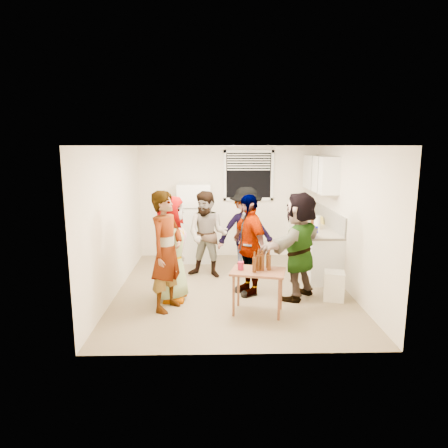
{
  "coord_description": "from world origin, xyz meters",
  "views": [
    {
      "loc": [
        -0.31,
        -6.72,
        2.5
      ],
      "look_at": [
        -0.15,
        0.15,
        1.15
      ],
      "focal_mm": 32.0,
      "sensor_mm": 36.0,
      "label": 1
    }
  ],
  "objects_px": {
    "kettle": "(308,223)",
    "guest_back_right": "(245,274)",
    "blue_cup": "(315,233)",
    "guest_orange": "(297,297)",
    "trash_bin": "(334,285)",
    "beer_bottle_counter": "(312,229)",
    "guest_black": "(248,293)",
    "refrigerator": "(195,222)",
    "guest_stripe": "(168,309)",
    "red_cup": "(241,270)",
    "guest_grey": "(172,299)",
    "serving_table": "(257,312)",
    "wine_bottle": "(307,219)",
    "guest_back_left": "(208,276)",
    "beer_bottle_table": "(261,270)"
  },
  "relations": [
    {
      "from": "guest_back_left",
      "to": "guest_black",
      "type": "xyz_separation_m",
      "value": [
        0.71,
        -0.92,
        0.0
      ]
    },
    {
      "from": "beer_bottle_counter",
      "to": "serving_table",
      "type": "relative_size",
      "value": 0.32
    },
    {
      "from": "kettle",
      "to": "guest_back_left",
      "type": "distance_m",
      "value": 2.4
    },
    {
      "from": "trash_bin",
      "to": "red_cup",
      "type": "distance_m",
      "value": 1.69
    },
    {
      "from": "kettle",
      "to": "trash_bin",
      "type": "bearing_deg",
      "value": -111.32
    },
    {
      "from": "wine_bottle",
      "to": "guest_back_left",
      "type": "distance_m",
      "value": 2.68
    },
    {
      "from": "kettle",
      "to": "beer_bottle_counter",
      "type": "xyz_separation_m",
      "value": [
        -0.05,
        -0.58,
        0.0
      ]
    },
    {
      "from": "serving_table",
      "to": "guest_stripe",
      "type": "distance_m",
      "value": 1.39
    },
    {
      "from": "beer_bottle_counter",
      "to": "guest_grey",
      "type": "xyz_separation_m",
      "value": [
        -2.62,
        -1.32,
        -0.9
      ]
    },
    {
      "from": "guest_grey",
      "to": "guest_back_left",
      "type": "bearing_deg",
      "value": -21.07
    },
    {
      "from": "refrigerator",
      "to": "beer_bottle_table",
      "type": "xyz_separation_m",
      "value": [
        1.13,
        -2.87,
        -0.18
      ]
    },
    {
      "from": "beer_bottle_counter",
      "to": "guest_orange",
      "type": "bearing_deg",
      "value": -112.36
    },
    {
      "from": "kettle",
      "to": "guest_back_right",
      "type": "relative_size",
      "value": 0.14
    },
    {
      "from": "beer_bottle_table",
      "to": "guest_orange",
      "type": "xyz_separation_m",
      "value": [
        0.69,
        0.59,
        -0.67
      ]
    },
    {
      "from": "red_cup",
      "to": "blue_cup",
      "type": "bearing_deg",
      "value": 45.08
    },
    {
      "from": "red_cup",
      "to": "serving_table",
      "type": "bearing_deg",
      "value": -10.66
    },
    {
      "from": "kettle",
      "to": "guest_orange",
      "type": "height_order",
      "value": "kettle"
    },
    {
      "from": "wine_bottle",
      "to": "beer_bottle_counter",
      "type": "relative_size",
      "value": 1.21
    },
    {
      "from": "serving_table",
      "to": "trash_bin",
      "type": "bearing_deg",
      "value": 20.84
    },
    {
      "from": "beer_bottle_table",
      "to": "guest_orange",
      "type": "distance_m",
      "value": 1.13
    },
    {
      "from": "refrigerator",
      "to": "red_cup",
      "type": "bearing_deg",
      "value": -73.85
    },
    {
      "from": "wine_bottle",
      "to": "guest_stripe",
      "type": "height_order",
      "value": "wine_bottle"
    },
    {
      "from": "refrigerator",
      "to": "guest_back_left",
      "type": "relative_size",
      "value": 1.02
    },
    {
      "from": "beer_bottle_counter",
      "to": "guest_black",
      "type": "height_order",
      "value": "beer_bottle_counter"
    },
    {
      "from": "refrigerator",
      "to": "trash_bin",
      "type": "distance_m",
      "value": 3.44
    },
    {
      "from": "guest_back_left",
      "to": "guest_black",
      "type": "bearing_deg",
      "value": -36.48
    },
    {
      "from": "refrigerator",
      "to": "trash_bin",
      "type": "relative_size",
      "value": 3.59
    },
    {
      "from": "red_cup",
      "to": "guest_back_right",
      "type": "bearing_deg",
      "value": 83.22
    },
    {
      "from": "blue_cup",
      "to": "serving_table",
      "type": "distance_m",
      "value": 2.18
    },
    {
      "from": "kettle",
      "to": "guest_orange",
      "type": "bearing_deg",
      "value": -128.39
    },
    {
      "from": "wine_bottle",
      "to": "guest_orange",
      "type": "distance_m",
      "value": 2.62
    },
    {
      "from": "serving_table",
      "to": "guest_back_right",
      "type": "height_order",
      "value": "serving_table"
    },
    {
      "from": "wine_bottle",
      "to": "guest_back_right",
      "type": "xyz_separation_m",
      "value": [
        -1.46,
        -1.1,
        -0.9
      ]
    },
    {
      "from": "guest_back_right",
      "to": "guest_orange",
      "type": "xyz_separation_m",
      "value": [
        0.78,
        -1.26,
        0.0
      ]
    },
    {
      "from": "red_cup",
      "to": "guest_grey",
      "type": "relative_size",
      "value": 0.07
    },
    {
      "from": "guest_back_left",
      "to": "guest_black",
      "type": "distance_m",
      "value": 1.16
    },
    {
      "from": "refrigerator",
      "to": "guest_stripe",
      "type": "bearing_deg",
      "value": -96.18
    },
    {
      "from": "blue_cup",
      "to": "guest_orange",
      "type": "relative_size",
      "value": 0.07
    },
    {
      "from": "guest_black",
      "to": "refrigerator",
      "type": "bearing_deg",
      "value": -177.66
    },
    {
      "from": "beer_bottle_table",
      "to": "red_cup",
      "type": "relative_size",
      "value": 1.84
    },
    {
      "from": "blue_cup",
      "to": "beer_bottle_table",
      "type": "relative_size",
      "value": 0.56
    },
    {
      "from": "blue_cup",
      "to": "red_cup",
      "type": "distance_m",
      "value": 2.13
    },
    {
      "from": "beer_bottle_counter",
      "to": "blue_cup",
      "type": "bearing_deg",
      "value": -94.41
    },
    {
      "from": "kettle",
      "to": "red_cup",
      "type": "bearing_deg",
      "value": -144.08
    },
    {
      "from": "beer_bottle_table",
      "to": "red_cup",
      "type": "bearing_deg",
      "value": 176.68
    },
    {
      "from": "kettle",
      "to": "beer_bottle_counter",
      "type": "height_order",
      "value": "beer_bottle_counter"
    },
    {
      "from": "guest_back_right",
      "to": "guest_orange",
      "type": "height_order",
      "value": "guest_back_right"
    },
    {
      "from": "beer_bottle_table",
      "to": "guest_black",
      "type": "bearing_deg",
      "value": 98.9
    },
    {
      "from": "kettle",
      "to": "beer_bottle_table",
      "type": "xyz_separation_m",
      "value": [
        -1.27,
        -2.45,
        -0.23
      ]
    },
    {
      "from": "beer_bottle_counter",
      "to": "kettle",
      "type": "bearing_deg",
      "value": 85.09
    }
  ]
}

